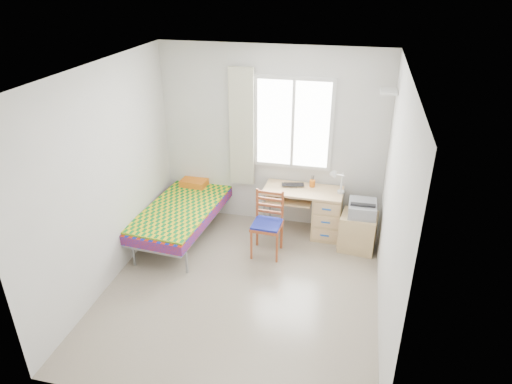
% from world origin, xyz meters
% --- Properties ---
extents(floor, '(3.50, 3.50, 0.00)m').
position_xyz_m(floor, '(0.00, 0.00, 0.00)').
color(floor, '#BCAD93').
rests_on(floor, ground).
extents(ceiling, '(3.50, 3.50, 0.00)m').
position_xyz_m(ceiling, '(0.00, 0.00, 2.60)').
color(ceiling, white).
rests_on(ceiling, wall_back).
extents(wall_back, '(3.20, 0.00, 3.20)m').
position_xyz_m(wall_back, '(0.00, 1.75, 1.30)').
color(wall_back, silver).
rests_on(wall_back, ground).
extents(wall_left, '(0.00, 3.50, 3.50)m').
position_xyz_m(wall_left, '(-1.60, 0.00, 1.30)').
color(wall_left, silver).
rests_on(wall_left, ground).
extents(wall_right, '(0.00, 3.50, 3.50)m').
position_xyz_m(wall_right, '(1.60, 0.00, 1.30)').
color(wall_right, silver).
rests_on(wall_right, ground).
extents(window, '(1.10, 0.04, 1.30)m').
position_xyz_m(window, '(0.30, 1.73, 1.55)').
color(window, white).
rests_on(window, wall_back).
extents(curtain, '(0.35, 0.05, 1.70)m').
position_xyz_m(curtain, '(-0.42, 1.68, 1.45)').
color(curtain, beige).
rests_on(curtain, wall_back).
extents(floating_shelf, '(0.20, 0.32, 0.03)m').
position_xyz_m(floating_shelf, '(1.49, 1.40, 2.15)').
color(floating_shelf, white).
rests_on(floating_shelf, wall_right).
extents(bed, '(1.06, 2.01, 0.84)m').
position_xyz_m(bed, '(-1.12, 1.09, 0.41)').
color(bed, gray).
rests_on(bed, floor).
extents(desk, '(1.11, 0.53, 0.69)m').
position_xyz_m(desk, '(0.80, 1.47, 0.38)').
color(desk, '#E0A775').
rests_on(desk, floor).
extents(chair, '(0.40, 0.40, 0.88)m').
position_xyz_m(chair, '(0.14, 0.86, 0.50)').
color(chair, '#95381C').
rests_on(chair, floor).
extents(cabinet, '(0.52, 0.47, 0.52)m').
position_xyz_m(cabinet, '(1.31, 1.22, 0.26)').
color(cabinet, '#DAB270').
rests_on(cabinet, floor).
extents(printer, '(0.36, 0.42, 0.18)m').
position_xyz_m(printer, '(1.34, 1.26, 0.61)').
color(printer, gray).
rests_on(printer, cabinet).
extents(laptop, '(0.35, 0.27, 0.02)m').
position_xyz_m(laptop, '(0.36, 1.52, 0.70)').
color(laptop, black).
rests_on(laptop, desk).
extents(pen_cup, '(0.09, 0.09, 0.10)m').
position_xyz_m(pen_cup, '(0.62, 1.60, 0.74)').
color(pen_cup, orange).
rests_on(pen_cup, desk).
extents(task_lamp, '(0.22, 0.32, 0.39)m').
position_xyz_m(task_lamp, '(0.97, 1.37, 0.93)').
color(task_lamp, white).
rests_on(task_lamp, desk).
extents(book, '(0.15, 0.21, 0.02)m').
position_xyz_m(book, '(0.32, 1.46, 0.59)').
color(book, gray).
rests_on(book, desk).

